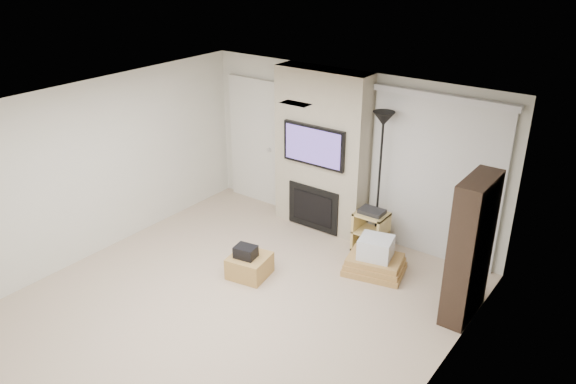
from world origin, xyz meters
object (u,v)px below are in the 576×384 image
Objects in this scene: floor_lamp at (382,142)px; box_stack at (375,259)px; ottoman at (250,266)px; av_stand at (371,229)px; bookshelf at (470,249)px.

floor_lamp is 2.27× the size of box_stack.
box_stack reaches higher than ottoman.
av_stand is 0.37× the size of bookshelf.
floor_lamp reaches higher than av_stand.
floor_lamp is 3.12× the size of av_stand.
box_stack is 1.49m from bookshelf.
floor_lamp is 2.01m from bookshelf.
av_stand is (0.98, 1.58, 0.20)m from ottoman.
floor_lamp is 1.61m from box_stack.
box_stack is at bearing -55.20° from av_stand.
av_stand is at bearing 157.22° from bookshelf.
box_stack is (0.36, -0.68, -1.42)m from floor_lamp.
ottoman is 0.24× the size of floor_lamp.
av_stand reaches higher than box_stack.
ottoman is 1.71m from box_stack.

